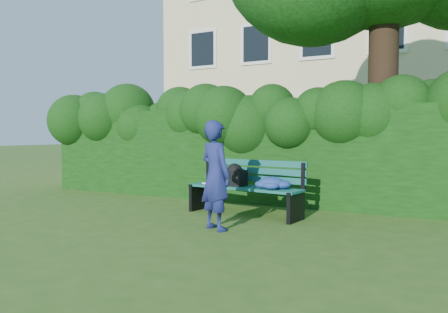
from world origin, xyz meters
The scene contains 5 objects.
ground centered at (0.00, 0.00, 0.00)m, with size 80.00×80.00×0.00m, color #33591B.
apartment_building centered at (0.00, 13.99, 6.00)m, with size 16.00×8.08×12.00m.
hedge centered at (0.00, 2.20, 0.90)m, with size 10.00×1.00×1.80m.
park_bench centered at (0.42, 0.71, 0.50)m, with size 1.99×0.79×0.89m.
man_reading centered at (0.44, -0.46, 0.75)m, with size 0.55×0.36×1.50m, color navy.
Camera 1 is at (3.34, -5.66, 1.32)m, focal length 35.00 mm.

